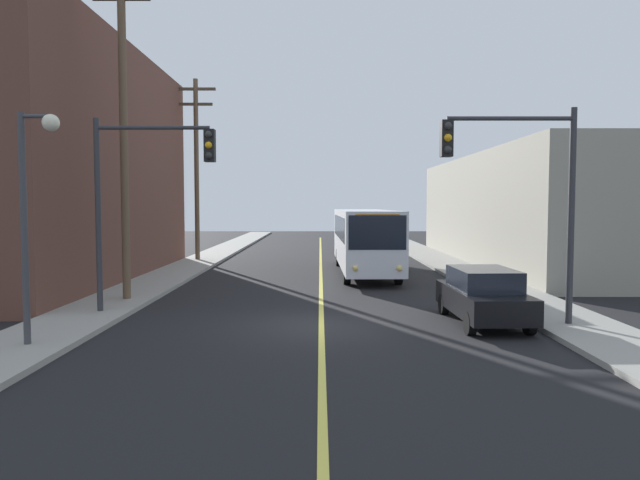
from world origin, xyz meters
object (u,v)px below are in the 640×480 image
Objects in this scene: city_bus at (363,237)px; traffic_signal_right_corner at (516,175)px; utility_pole_mid at (195,161)px; street_lamp_left at (31,194)px; parked_car_black at (482,295)px; utility_pole_near at (122,113)px; traffic_signal_left_corner at (146,178)px.

traffic_signal_right_corner reaches higher than city_bus.
traffic_signal_right_corner is (12.92, -19.41, -1.79)m from utility_pole_mid.
street_lamp_left is (-12.24, -2.43, -0.56)m from traffic_signal_right_corner.
parked_car_black is 12.33m from street_lamp_left.
utility_pole_mid reaches higher than traffic_signal_right_corner.
utility_pole_mid is (-0.60, 14.99, -0.57)m from utility_pole_near.
parked_car_black is 0.41× the size of utility_pole_mid.
street_lamp_left is (-9.03, -15.84, 1.92)m from city_bus.
utility_pole_mid reaches higher than traffic_signal_left_corner.
utility_pole_near reaches higher than parked_car_black.
city_bus is 13.97m from traffic_signal_left_corner.
parked_car_black is (2.53, -12.69, -0.98)m from city_bus.
traffic_signal_left_corner is at bearing 173.00° from parked_car_black.
city_bus is at bearing 60.32° from street_lamp_left.
utility_pole_mid is at bearing 91.79° from street_lamp_left.
street_lamp_left reaches higher than parked_car_black.
utility_pole_near is 2.17× the size of street_lamp_left.
utility_pole_mid is 17.66m from traffic_signal_left_corner.
utility_pole_near is at bearing 162.39° from parked_car_black.
utility_pole_near reaches higher than street_lamp_left.
city_bus is 1.02× the size of utility_pole_near.
utility_pole_mid is 21.98m from street_lamp_left.
city_bus is 2.03× the size of traffic_signal_left_corner.
utility_pole_mid is 23.38m from traffic_signal_right_corner.
traffic_signal_left_corner is at bearing -123.63° from city_bus.
parked_car_black is at bearing 133.48° from traffic_signal_right_corner.
city_bus is 2.03× the size of traffic_signal_right_corner.
utility_pole_mid is at bearing 123.22° from parked_car_black.
city_bus is 2.22× the size of street_lamp_left.
traffic_signal_right_corner is at bearing -56.35° from utility_pole_mid.
utility_pole_near reaches higher than traffic_signal_right_corner.
street_lamp_left is at bearing -164.76° from parked_car_black.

